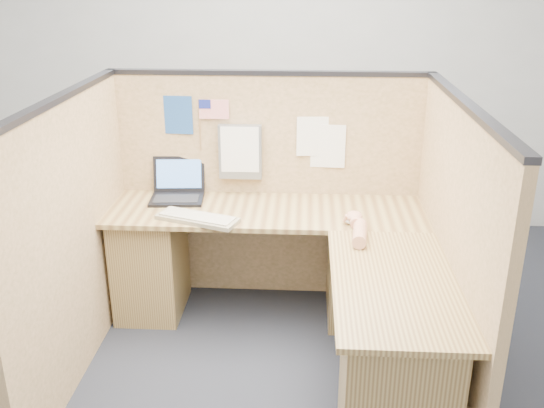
# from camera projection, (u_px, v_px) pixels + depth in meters

# --- Properties ---
(floor) EXTENTS (5.00, 5.00, 0.00)m
(floor) POSITION_uv_depth(u_px,v_px,m) (258.00, 376.00, 3.37)
(floor) COLOR black
(floor) RESTS_ON ground
(wall_back) EXTENTS (5.00, 0.00, 5.00)m
(wall_back) POSITION_uv_depth(u_px,v_px,m) (279.00, 63.00, 4.96)
(wall_back) COLOR #A0A3A6
(wall_back) RESTS_ON floor
(cubicle_partitions) EXTENTS (2.06, 1.83, 1.53)m
(cubicle_partitions) POSITION_uv_depth(u_px,v_px,m) (263.00, 219.00, 3.49)
(cubicle_partitions) COLOR olive
(cubicle_partitions) RESTS_ON floor
(l_desk) EXTENTS (1.95, 1.75, 0.73)m
(l_desk) POSITION_uv_depth(u_px,v_px,m) (293.00, 290.00, 3.49)
(l_desk) COLOR brown
(l_desk) RESTS_ON floor
(laptop) EXTENTS (0.35, 0.34, 0.24)m
(laptop) POSITION_uv_depth(u_px,v_px,m) (179.00, 188.00, 3.92)
(laptop) COLOR black
(laptop) RESTS_ON l_desk
(keyboard) EXTENTS (0.52, 0.32, 0.03)m
(keyboard) POSITION_uv_depth(u_px,v_px,m) (198.00, 218.00, 3.57)
(keyboard) COLOR gray
(keyboard) RESTS_ON l_desk
(mouse) EXTENTS (0.12, 0.07, 0.05)m
(mouse) POSITION_uv_depth(u_px,v_px,m) (354.00, 220.00, 3.51)
(mouse) COLOR silver
(mouse) RESTS_ON l_desk
(hand_forearm) EXTENTS (0.12, 0.41, 0.09)m
(hand_forearm) POSITION_uv_depth(u_px,v_px,m) (358.00, 228.00, 3.37)
(hand_forearm) COLOR tan
(hand_forearm) RESTS_ON l_desk
(blue_poster) EXTENTS (0.18, 0.02, 0.25)m
(blue_poster) POSITION_uv_depth(u_px,v_px,m) (178.00, 115.00, 3.85)
(blue_poster) COLOR #1E488D
(blue_poster) RESTS_ON cubicle_partitions
(american_flag) EXTENTS (0.19, 0.01, 0.33)m
(american_flag) POSITION_uv_depth(u_px,v_px,m) (211.00, 111.00, 3.82)
(american_flag) COLOR olive
(american_flag) RESTS_ON cubicle_partitions
(file_holder) EXTENTS (0.28, 0.05, 0.35)m
(file_holder) POSITION_uv_depth(u_px,v_px,m) (240.00, 152.00, 3.89)
(file_holder) COLOR slate
(file_holder) RESTS_ON cubicle_partitions
(paper_left) EXTENTS (0.20, 0.02, 0.26)m
(paper_left) POSITION_uv_depth(u_px,v_px,m) (312.00, 137.00, 3.85)
(paper_left) COLOR white
(paper_left) RESTS_ON cubicle_partitions
(paper_right) EXTENTS (0.22, 0.02, 0.28)m
(paper_right) POSITION_uv_depth(u_px,v_px,m) (328.00, 146.00, 3.87)
(paper_right) COLOR white
(paper_right) RESTS_ON cubicle_partitions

